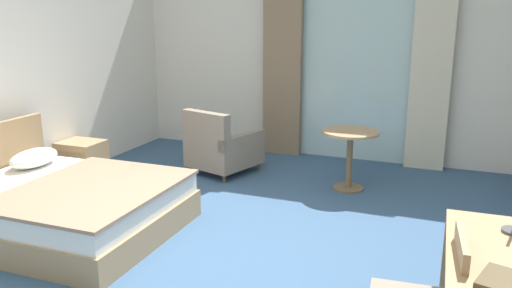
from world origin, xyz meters
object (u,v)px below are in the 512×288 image
bed (59,204)px  closed_book (509,283)px  nightstand (82,160)px  writing_desk (505,278)px  round_cafe_table (350,147)px  armchair_by_window (221,148)px

bed → closed_book: size_ratio=8.06×
closed_book → nightstand: bearing=169.2°
writing_desk → closed_book: size_ratio=5.13×
bed → closed_book: bed is taller
nightstand → writing_desk: writing_desk is taller
writing_desk → closed_book: bearing=-92.5°
closed_book → round_cafe_table: bearing=130.5°
armchair_by_window → writing_desk: bearing=-44.3°
closed_book → round_cafe_table: closed_book is taller
bed → writing_desk: 3.77m
bed → writing_desk: bearing=-12.3°
writing_desk → armchair_by_window: size_ratio=1.38×
writing_desk → bed: bearing=167.7°
nightstand → bed: bearing=-57.2°
armchair_by_window → round_cafe_table: bearing=-0.4°
closed_book → writing_desk: bearing=104.6°
writing_desk → armchair_by_window: bearing=135.7°
round_cafe_table → nightstand: bearing=-165.2°
bed → nightstand: 1.57m
bed → round_cafe_table: bed is taller
writing_desk → armchair_by_window: 4.24m
bed → closed_book: 3.84m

